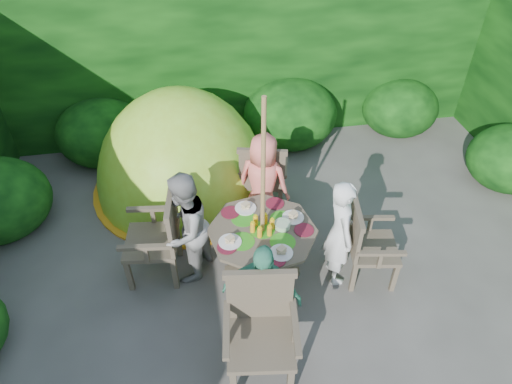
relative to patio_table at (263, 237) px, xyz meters
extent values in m
plane|color=#4E4B46|center=(0.30, -0.69, -0.56)|extent=(60.00, 60.00, 0.00)
cube|color=black|center=(0.30, 3.31, 0.69)|extent=(9.00, 1.00, 2.50)
cylinder|color=#443B2D|center=(0.00, 0.00, -0.25)|extent=(0.11, 0.11, 0.63)
cube|color=#443B2D|center=(0.00, 0.00, -0.54)|extent=(0.84, 0.25, 0.06)
cube|color=#443B2D|center=(0.00, 0.00, -0.54)|extent=(0.25, 0.84, 0.06)
cylinder|color=#443B2D|center=(0.00, 0.00, 0.09)|extent=(1.35, 1.35, 0.04)
cylinder|color=green|center=(-0.24, -0.13, 0.11)|extent=(0.26, 0.26, 0.00)
cylinder|color=green|center=(0.17, -0.20, 0.11)|extent=(0.26, 0.26, 0.00)
cylinder|color=green|center=(-0.17, 0.20, 0.11)|extent=(0.26, 0.26, 0.00)
cylinder|color=green|center=(0.23, 0.13, 0.11)|extent=(0.26, 0.26, 0.00)
cylinder|color=green|center=(0.00, 0.00, 0.11)|extent=(0.26, 0.26, 0.00)
cylinder|color=white|center=(0.35, 0.12, 0.11)|extent=(0.23, 0.23, 0.01)
cylinder|color=white|center=(-0.13, 0.35, 0.11)|extent=(0.23, 0.23, 0.01)
cylinder|color=white|center=(-0.36, -0.12, 0.11)|extent=(0.23, 0.23, 0.01)
cylinder|color=white|center=(0.12, -0.35, 0.11)|extent=(0.23, 0.23, 0.01)
cylinder|color=#BB0C2A|center=(0.42, -0.08, 0.11)|extent=(0.20, 0.20, 0.01)
cylinder|color=#BB0C2A|center=(0.20, 0.38, 0.11)|extent=(0.20, 0.20, 0.01)
cylinder|color=#BB0C2A|center=(-0.30, 0.31, 0.11)|extent=(0.20, 0.20, 0.01)
cylinder|color=#BB0C2A|center=(-0.39, -0.18, 0.11)|extent=(0.20, 0.20, 0.01)
cylinder|color=#BB0C2A|center=(0.05, -0.42, 0.11)|extent=(0.20, 0.20, 0.01)
cylinder|color=#53A840|center=(0.21, 0.01, 0.14)|extent=(0.17, 0.17, 0.06)
cylinder|color=olive|center=(0.00, 0.00, 0.54)|extent=(0.05, 0.05, 2.20)
cube|color=#443B2D|center=(1.16, -0.22, -0.14)|extent=(0.57, 0.59, 0.05)
cube|color=#443B2D|center=(1.33, -0.47, -0.36)|extent=(0.06, 0.06, 0.41)
cube|color=#443B2D|center=(1.41, -0.04, -0.36)|extent=(0.06, 0.06, 0.41)
cube|color=#443B2D|center=(0.91, -0.40, -0.36)|extent=(0.06, 0.06, 0.41)
cube|color=#443B2D|center=(0.98, 0.03, -0.36)|extent=(0.06, 0.06, 0.41)
cube|color=#443B2D|center=(0.92, -0.18, 0.13)|extent=(0.12, 0.51, 0.49)
cube|color=#443B2D|center=(1.11, -0.47, 0.06)|extent=(0.50, 0.13, 0.04)
cube|color=#443B2D|center=(1.20, 0.03, 0.06)|extent=(0.50, 0.13, 0.04)
cube|color=#443B2D|center=(-1.16, 0.22, -0.10)|extent=(0.61, 0.62, 0.05)
cube|color=#443B2D|center=(-1.37, 0.48, -0.34)|extent=(0.06, 0.06, 0.46)
cube|color=#443B2D|center=(-1.43, 0.01, -0.34)|extent=(0.06, 0.06, 0.46)
cube|color=#443B2D|center=(-0.90, 0.43, -0.34)|extent=(0.06, 0.06, 0.46)
cube|color=#443B2D|center=(-0.95, -0.05, -0.34)|extent=(0.06, 0.06, 0.46)
cube|color=#443B2D|center=(-0.90, 0.19, 0.20)|extent=(0.11, 0.57, 0.54)
cube|color=#443B2D|center=(-1.13, 0.50, 0.12)|extent=(0.55, 0.12, 0.04)
cube|color=#443B2D|center=(-1.20, -0.06, 0.12)|extent=(0.55, 0.12, 0.04)
cube|color=#443B2D|center=(0.22, 1.16, -0.12)|extent=(0.65, 0.64, 0.05)
cube|color=#443B2D|center=(0.49, 1.33, -0.35)|extent=(0.06, 0.06, 0.44)
cube|color=#443B2D|center=(0.05, 1.44, -0.35)|extent=(0.06, 0.06, 0.44)
cube|color=#443B2D|center=(0.38, 0.88, -0.35)|extent=(0.06, 0.06, 0.44)
cube|color=#443B2D|center=(-0.06, 0.99, -0.35)|extent=(0.06, 0.06, 0.44)
cube|color=#443B2D|center=(0.16, 0.92, 0.16)|extent=(0.54, 0.17, 0.52)
cube|color=#443B2D|center=(0.48, 1.09, 0.09)|extent=(0.18, 0.52, 0.04)
cube|color=#443B2D|center=(-0.05, 1.23, 0.09)|extent=(0.18, 0.52, 0.04)
cube|color=#443B2D|center=(-0.22, -1.16, -0.09)|extent=(0.64, 0.62, 0.06)
cube|color=#443B2D|center=(-0.01, -1.43, -0.33)|extent=(0.06, 0.06, 0.46)
cube|color=#443B2D|center=(-0.43, -0.89, -0.33)|extent=(0.06, 0.06, 0.46)
cube|color=#443B2D|center=(0.05, -0.95, -0.33)|extent=(0.06, 0.06, 0.46)
cube|color=#443B2D|center=(-0.19, -0.90, 0.21)|extent=(0.57, 0.12, 0.55)
cube|color=#443B2D|center=(-0.51, -1.12, 0.13)|extent=(0.13, 0.55, 0.04)
cube|color=#443B2D|center=(0.06, -1.20, 0.13)|extent=(0.13, 0.55, 0.04)
imported|color=white|center=(0.78, -0.15, 0.08)|extent=(0.31, 0.47, 1.30)
imported|color=#969591|center=(-0.79, 0.15, 0.10)|extent=(0.75, 0.81, 1.34)
imported|color=#FF7669|center=(0.15, 0.79, 0.08)|extent=(0.75, 0.67, 1.29)
imported|color=#46A57F|center=(-0.15, -0.79, 0.06)|extent=(0.79, 0.55, 1.25)
ellipsoid|color=#98C626|center=(-0.79, 1.71, -0.56)|extent=(2.58, 2.58, 2.79)
ellipsoid|color=black|center=(-0.68, 0.93, -0.56)|extent=(0.83, 0.52, 0.96)
cylinder|color=orange|center=(-0.79, 1.71, -0.55)|extent=(2.44, 2.44, 0.03)
camera|label=1|loc=(-0.62, -3.29, 3.42)|focal=32.00mm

